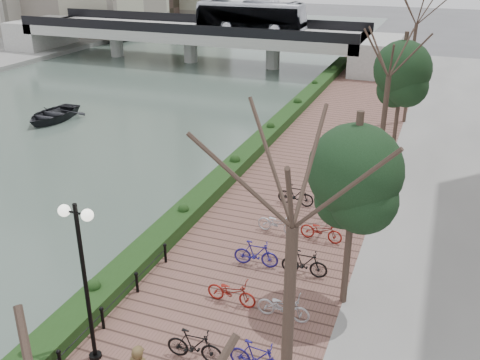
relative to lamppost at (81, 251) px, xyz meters
The scene contains 8 objects.
river_water 27.37m from the lamppost, 128.64° to the left, with size 30.00×130.00×0.02m, color #4D6055.
promenade 14.32m from the lamppost, 81.29° to the left, with size 8.00×75.00×0.50m, color brown.
hedge 16.52m from the lamppost, 94.63° to the left, with size 1.10×56.00×0.60m, color #1B3112.
lamppost is the anchor object (origin of this frame).
bicycle_parking 6.77m from the lamppost, 53.53° to the left, with size 2.40×14.69×1.00m.
street_trees 10.74m from the lamppost, 55.41° to the left, with size 3.20×37.12×6.80m.
bridge 43.99m from the lamppost, 110.68° to the left, with size 36.00×10.77×6.50m.
boat 25.82m from the lamppost, 131.54° to the left, with size 3.29×4.60×0.95m, color black.
Camera 1 is at (10.03, -5.80, 11.28)m, focal length 40.00 mm.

